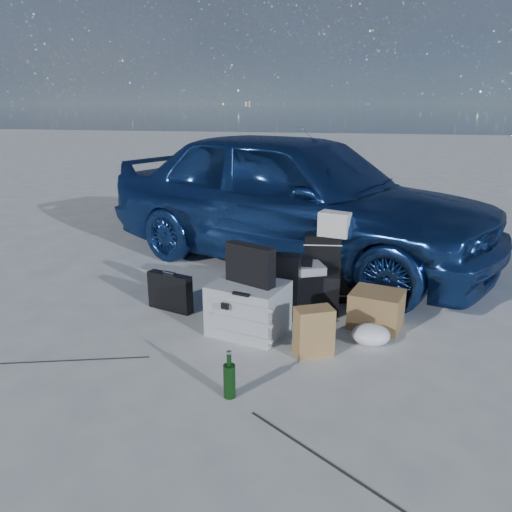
{
  "coord_description": "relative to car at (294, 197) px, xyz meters",
  "views": [
    {
      "loc": [
        0.84,
        -3.29,
        1.79
      ],
      "look_at": [
        -0.09,
        0.85,
        0.5
      ],
      "focal_mm": 35.0,
      "sensor_mm": 36.0,
      "label": 1
    }
  ],
  "objects": [
    {
      "name": "suitcase_left",
      "position": [
        0.07,
        -1.61,
        -0.49
      ],
      "size": [
        0.45,
        0.17,
        0.58
      ],
      "primitive_type": "cube",
      "rotation": [
        0.0,
        0.0,
        -0.02
      ],
      "color": "black",
      "rests_on": "ground"
    },
    {
      "name": "laptop_bag",
      "position": [
        -0.06,
        -1.95,
        -0.2
      ],
      "size": [
        0.43,
        0.28,
        0.32
      ],
      "primitive_type": "cube",
      "rotation": [
        0.0,
        0.0,
        -0.43
      ],
      "color": "black",
      "rests_on": "pelican_case"
    },
    {
      "name": "green_bottle",
      "position": [
        0.03,
        -2.92,
        -0.62
      ],
      "size": [
        0.08,
        0.08,
        0.31
      ],
      "primitive_type": "cylinder",
      "rotation": [
        0.0,
        0.0,
        0.04
      ],
      "color": "black",
      "rests_on": "ground"
    },
    {
      "name": "suitcase_right",
      "position": [
        0.54,
        -1.1,
        -0.46
      ],
      "size": [
        0.56,
        0.27,
        0.64
      ],
      "primitive_type": "cube",
      "rotation": [
        0.0,
        0.0,
        0.15
      ],
      "color": "black",
      "rests_on": "ground"
    },
    {
      "name": "duffel_bag",
      "position": [
        0.26,
        -1.38,
        -0.6
      ],
      "size": [
        0.73,
        0.37,
        0.35
      ],
      "primitive_type": "cube",
      "rotation": [
        0.0,
        0.0,
        0.09
      ],
      "color": "black",
      "rests_on": "ground"
    },
    {
      "name": "car",
      "position": [
        0.0,
        0.0,
        0.0
      ],
      "size": [
        4.92,
        3.47,
        1.56
      ],
      "primitive_type": "imported",
      "rotation": [
        0.0,
        0.0,
        1.17
      ],
      "color": "navy",
      "rests_on": "ground"
    },
    {
      "name": "plastic_bag",
      "position": [
        0.91,
        -1.98,
        -0.7
      ],
      "size": [
        0.32,
        0.28,
        0.16
      ],
      "primitive_type": "ellipsoid",
      "rotation": [
        0.0,
        0.0,
        0.09
      ],
      "color": "silver",
      "rests_on": "ground"
    },
    {
      "name": "flat_box_white",
      "position": [
        0.25,
        -1.39,
        -0.39
      ],
      "size": [
        0.52,
        0.47,
        0.07
      ],
      "primitive_type": "cube",
      "rotation": [
        0.0,
        0.0,
        0.43
      ],
      "color": "silver",
      "rests_on": "duffel_bag"
    },
    {
      "name": "pelican_case",
      "position": [
        -0.07,
        -1.96,
        -0.57
      ],
      "size": [
        0.67,
        0.59,
        0.42
      ],
      "primitive_type": "cube",
      "rotation": [
        0.0,
        0.0,
        -0.25
      ],
      "color": "#A5A7AA",
      "rests_on": "ground"
    },
    {
      "name": "briefcase",
      "position": [
        -0.87,
        -1.67,
        -0.61
      ],
      "size": [
        0.45,
        0.22,
        0.34
      ],
      "primitive_type": "cube",
      "rotation": [
        0.0,
        0.0,
        -0.3
      ],
      "color": "black",
      "rests_on": "ground"
    },
    {
      "name": "ground",
      "position": [
        -0.03,
        -2.32,
        -0.78
      ],
      "size": [
        60.0,
        60.0,
        0.0
      ],
      "primitive_type": "plane",
      "color": "silver",
      "rests_on": "ground"
    },
    {
      "name": "kraft_bag",
      "position": [
        0.49,
        -2.23,
        -0.59
      ],
      "size": [
        0.32,
        0.27,
        0.37
      ],
      "primitive_type": "cube",
      "rotation": [
        0.0,
        0.0,
        0.47
      ],
      "color": "olive",
      "rests_on": "ground"
    },
    {
      "name": "cardboard_box",
      "position": [
        0.95,
        -1.62,
        -0.63
      ],
      "size": [
        0.48,
        0.44,
        0.31
      ],
      "primitive_type": "cube",
      "rotation": [
        0.0,
        0.0,
        -0.24
      ],
      "color": "olive",
      "rests_on": "ground"
    },
    {
      "name": "white_carton",
      "position": [
        0.55,
        -1.12,
        -0.03
      ],
      "size": [
        0.32,
        0.28,
        0.22
      ],
      "primitive_type": "cube",
      "rotation": [
        0.0,
        0.0,
        -0.26
      ],
      "color": "silver",
      "rests_on": "suitcase_right"
    },
    {
      "name": "flat_box_black",
      "position": [
        0.25,
        -1.38,
        -0.32
      ],
      "size": [
        0.26,
        0.19,
        0.05
      ],
      "primitive_type": "cube",
      "rotation": [
        0.0,
        0.0,
        0.04
      ],
      "color": "black",
      "rests_on": "flat_box_white"
    }
  ]
}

